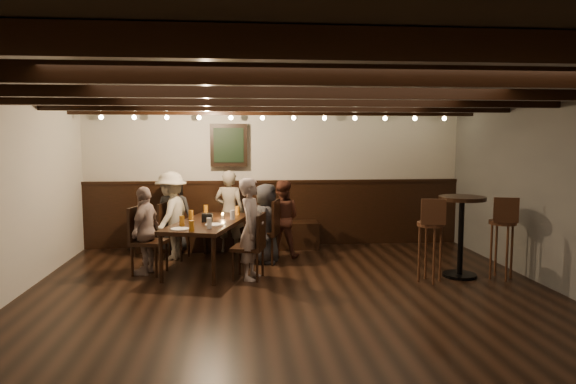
{
  "coord_description": "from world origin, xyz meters",
  "views": [
    {
      "loc": [
        -0.62,
        -5.37,
        1.87
      ],
      "look_at": [
        0.01,
        1.3,
        1.16
      ],
      "focal_mm": 32.0,
      "sensor_mm": 36.0,
      "label": 1
    }
  ],
  "objects": [
    {
      "name": "room",
      "position": [
        -0.29,
        2.21,
        1.07
      ],
      "size": [
        7.0,
        7.0,
        7.0
      ],
      "color": "black",
      "rests_on": "ground"
    },
    {
      "name": "dining_table",
      "position": [
        -1.07,
        1.97,
        0.62
      ],
      "size": [
        1.27,
        1.97,
        0.68
      ],
      "rotation": [
        0.0,
        0.0,
        -0.27
      ],
      "color": "black",
      "rests_on": "floor"
    },
    {
      "name": "chair_left_near",
      "position": [
        -1.65,
        2.6,
        0.27
      ],
      "size": [
        0.49,
        0.49,
        0.87
      ],
      "rotation": [
        0.0,
        0.0,
        -1.84
      ],
      "color": "black",
      "rests_on": "floor"
    },
    {
      "name": "chair_left_far",
      "position": [
        -1.89,
        1.73,
        0.29
      ],
      "size": [
        0.52,
        0.52,
        0.93
      ],
      "rotation": [
        0.0,
        0.0,
        -1.84
      ],
      "color": "black",
      "rests_on": "floor"
    },
    {
      "name": "chair_right_near",
      "position": [
        -0.26,
        2.21,
        0.29
      ],
      "size": [
        0.53,
        0.53,
        0.95
      ],
      "rotation": [
        0.0,
        0.0,
        1.3
      ],
      "color": "black",
      "rests_on": "floor"
    },
    {
      "name": "chair_right_far",
      "position": [
        -0.5,
        1.35,
        0.27
      ],
      "size": [
        0.49,
        0.49,
        0.87
      ],
      "rotation": [
        0.0,
        0.0,
        1.3
      ],
      "color": "black",
      "rests_on": "floor"
    },
    {
      "name": "person_bench_left",
      "position": [
        -1.7,
        3.08,
        0.64
      ],
      "size": [
        0.71,
        0.56,
        1.28
      ],
      "primitive_type": "imported",
      "rotation": [
        0.0,
        0.0,
        2.87
      ],
      "color": "#242426",
      "rests_on": "floor"
    },
    {
      "name": "person_bench_centre",
      "position": [
        -0.79,
        2.98,
        0.67
      ],
      "size": [
        0.56,
        0.44,
        1.35
      ],
      "primitive_type": "imported",
      "rotation": [
        0.0,
        0.0,
        2.87
      ],
      "color": "gray",
      "rests_on": "floor"
    },
    {
      "name": "person_bench_right",
      "position": [
        0.03,
        2.6,
        0.61
      ],
      "size": [
        0.69,
        0.6,
        1.22
      ],
      "primitive_type": "imported",
      "rotation": [
        0.0,
        0.0,
        2.87
      ],
      "color": "#50271B",
      "rests_on": "floor"
    },
    {
      "name": "person_left_near",
      "position": [
        -1.68,
        2.6,
        0.68
      ],
      "size": [
        0.72,
        0.98,
        1.36
      ],
      "primitive_type": "imported",
      "rotation": [
        0.0,
        0.0,
        -1.84
      ],
      "color": "#A9A28F",
      "rests_on": "floor"
    },
    {
      "name": "person_left_far",
      "position": [
        -1.92,
        1.74,
        0.61
      ],
      "size": [
        0.47,
        0.76,
        1.21
      ],
      "primitive_type": "imported",
      "rotation": [
        0.0,
        0.0,
        -1.84
      ],
      "color": "gray",
      "rests_on": "floor"
    },
    {
      "name": "person_right_near",
      "position": [
        -0.23,
        2.2,
        0.6
      ],
      "size": [
        0.52,
        0.66,
        1.2
      ],
      "primitive_type": "imported",
      "rotation": [
        0.0,
        0.0,
        1.3
      ],
      "color": "#262628",
      "rests_on": "floor"
    },
    {
      "name": "person_right_far",
      "position": [
        -0.47,
        1.34,
        0.68
      ],
      "size": [
        0.44,
        0.56,
        1.35
      ],
      "primitive_type": "imported",
      "rotation": [
        0.0,
        0.0,
        1.3
      ],
      "color": "gray",
      "rests_on": "floor"
    },
    {
      "name": "pint_a",
      "position": [
        -1.16,
        2.72,
        0.75
      ],
      "size": [
        0.07,
        0.07,
        0.14
      ],
      "primitive_type": "cylinder",
      "color": "#BF7219",
      "rests_on": "dining_table"
    },
    {
      "name": "pint_b",
      "position": [
        -0.66,
        2.53,
        0.75
      ],
      "size": [
        0.07,
        0.07,
        0.14
      ],
      "primitive_type": "cylinder",
      "color": "#BF7219",
      "rests_on": "dining_table"
    },
    {
      "name": "pint_c",
      "position": [
        -1.34,
        2.15,
        0.75
      ],
      "size": [
        0.07,
        0.07,
        0.14
      ],
      "primitive_type": "cylinder",
      "color": "#BF7219",
      "rests_on": "dining_table"
    },
    {
      "name": "pint_d",
      "position": [
        -0.73,
        2.08,
        0.75
      ],
      "size": [
        0.07,
        0.07,
        0.14
      ],
      "primitive_type": "cylinder",
      "color": "silver",
      "rests_on": "dining_table"
    },
    {
      "name": "pint_e",
      "position": [
        -1.41,
        1.6,
        0.75
      ],
      "size": [
        0.07,
        0.07,
        0.14
      ],
      "primitive_type": "cylinder",
      "color": "#BF7219",
      "rests_on": "dining_table"
    },
    {
      "name": "pint_f",
      "position": [
        -1.03,
        1.39,
        0.75
      ],
      "size": [
        0.07,
        0.07,
        0.14
      ],
      "primitive_type": "cylinder",
      "color": "silver",
      "rests_on": "dining_table"
    },
    {
      "name": "pint_g",
      "position": [
        -1.24,
        1.19,
        0.75
      ],
      "size": [
        0.07,
        0.07,
        0.14
      ],
      "primitive_type": "cylinder",
      "color": "#BF7219",
      "rests_on": "dining_table"
    },
    {
      "name": "plate_near",
      "position": [
        -1.41,
        1.34,
        0.69
      ],
      "size": [
        0.24,
        0.24,
        0.01
      ],
      "primitive_type": "cylinder",
      "color": "white",
      "rests_on": "dining_table"
    },
    {
      "name": "plate_far",
      "position": [
        -0.98,
        1.63,
        0.69
      ],
      "size": [
        0.24,
        0.24,
        0.01
      ],
      "primitive_type": "cylinder",
      "color": "white",
      "rests_on": "dining_table"
    },
    {
      "name": "condiment_caddy",
      "position": [
        -1.09,
        1.92,
        0.74
      ],
      "size": [
        0.15,
        0.1,
        0.12
      ],
      "primitive_type": "cube",
      "color": "black",
      "rests_on": "dining_table"
    },
    {
      "name": "candle",
      "position": [
        -0.88,
        2.23,
        0.71
      ],
      "size": [
        0.05,
        0.05,
        0.05
      ],
      "primitive_type": "cylinder",
      "color": "beige",
      "rests_on": "dining_table"
    },
    {
      "name": "high_top_table",
      "position": [
        2.33,
        1.17,
        0.72
      ],
      "size": [
        0.62,
        0.62,
        1.09
      ],
      "color": "black",
      "rests_on": "floor"
    },
    {
      "name": "bar_stool_left",
      "position": [
        1.83,
        0.97,
        0.41
      ],
      "size": [
        0.36,
        0.38,
        1.11
      ],
      "rotation": [
        0.0,
        0.0,
        -0.19
      ],
      "color": "#341D10",
      "rests_on": "floor"
    },
    {
      "name": "bar_stool_right",
      "position": [
        2.83,
        1.02,
        0.41
      ],
      "size": [
        0.37,
        0.39,
        1.11
      ],
      "rotation": [
        0.0,
        0.0,
        -0.28
      ],
      "color": "#341D10",
      "rests_on": "floor"
    }
  ]
}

